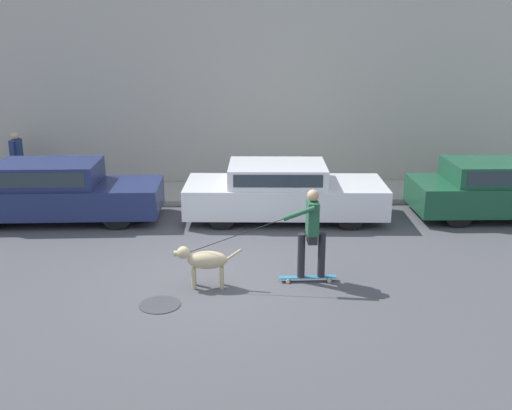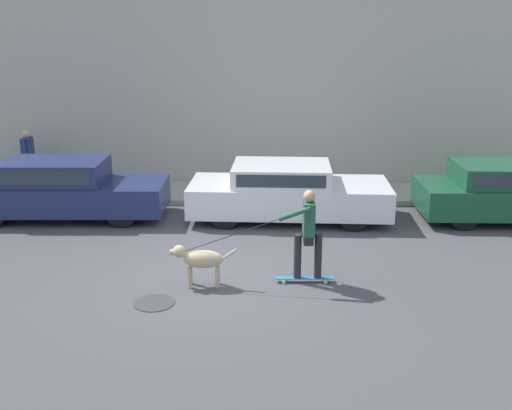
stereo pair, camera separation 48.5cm
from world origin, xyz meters
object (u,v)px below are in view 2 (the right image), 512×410
(dog, at_px, (200,260))
(parked_car_2, at_px, (511,192))
(skateboarder, at_px, (308,231))
(pedestrian_with_bag, at_px, (29,156))
(parked_car_1, at_px, (287,192))
(parked_car_0, at_px, (63,190))

(dog, bearing_deg, parked_car_2, -150.49)
(dog, xyz_separation_m, skateboarder, (1.80, 0.19, 0.46))
(parked_car_2, xyz_separation_m, skateboarder, (-4.86, -3.61, 0.29))
(dog, bearing_deg, skateboarder, -174.30)
(skateboarder, xyz_separation_m, pedestrian_with_bag, (-6.99, 5.92, 0.02))
(parked_car_1, distance_m, dog, 4.12)
(parked_car_2, bearing_deg, skateboarder, -142.94)
(parked_car_1, distance_m, pedestrian_with_bag, 7.17)
(parked_car_2, bearing_deg, parked_car_0, -179.59)
(parked_car_2, xyz_separation_m, dog, (-6.66, -3.80, -0.17))
(dog, distance_m, skateboarder, 1.87)
(parked_car_2, distance_m, dog, 7.67)
(pedestrian_with_bag, bearing_deg, parked_car_1, -21.01)
(parked_car_0, distance_m, parked_car_2, 10.21)
(parked_car_2, distance_m, skateboarder, 6.06)
(dog, xyz_separation_m, pedestrian_with_bag, (-5.19, 6.10, 0.48))
(skateboarder, bearing_deg, parked_car_0, -35.40)
(parked_car_1, bearing_deg, parked_car_0, -177.80)
(dog, relative_size, skateboarder, 0.43)
(pedestrian_with_bag, bearing_deg, skateboarder, -42.50)
(pedestrian_with_bag, bearing_deg, dog, -51.89)
(skateboarder, distance_m, pedestrian_with_bag, 9.16)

